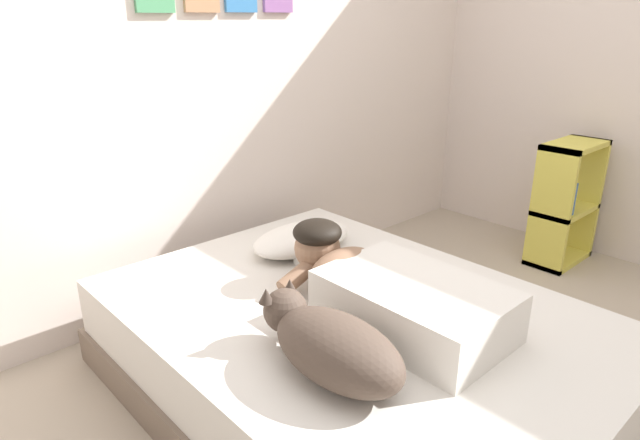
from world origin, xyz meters
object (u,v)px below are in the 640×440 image
dog (330,344)px  coffee_cup (304,255)px  pillow (302,239)px  bookshelf (565,203)px  bed (352,352)px  person_lying (384,288)px  cell_phone (356,289)px

dog → coffee_cup: size_ratio=4.60×
coffee_cup → pillow: bearing=51.9°
dog → bookshelf: (2.22, 0.26, -0.12)m
bed → dog: (-0.35, -0.24, 0.30)m
bed → coffee_cup: coffee_cup is taller
dog → coffee_cup: bearing=54.5°
person_lying → cell_phone: size_ratio=6.57×
person_lying → dog: 0.42m
dog → cell_phone: (0.46, 0.32, -0.10)m
person_lying → cell_phone: (0.06, 0.20, -0.10)m
person_lying → bookshelf: 1.83m
bed → bookshelf: (1.88, 0.02, 0.18)m
bed → dog: size_ratio=3.38×
person_lying → bookshelf: (1.83, 0.13, -0.12)m
cell_phone → bookshelf: bearing=-2.1°
cell_phone → bookshelf: (1.76, -0.06, -0.02)m
dog → cell_phone: bearing=35.4°
person_lying → dog: (-0.40, -0.13, -0.00)m
coffee_cup → person_lying: bearing=-98.4°
bed → bookshelf: size_ratio=2.59×
pillow → bookshelf: bearing=-17.7°
dog → bookshelf: 2.24m
dog → coffee_cup: 0.82m
bed → person_lying: person_lying is taller
pillow → person_lying: 0.68m
pillow → dog: (-0.57, -0.79, 0.05)m
person_lying → coffee_cup: person_lying is taller
bed → pillow: bearing=67.9°
person_lying → bookshelf: bookshelf is taller
bed → coffee_cup: size_ratio=15.55×
bookshelf → person_lying: bearing=-175.9°
dog → bookshelf: bearing=6.7°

